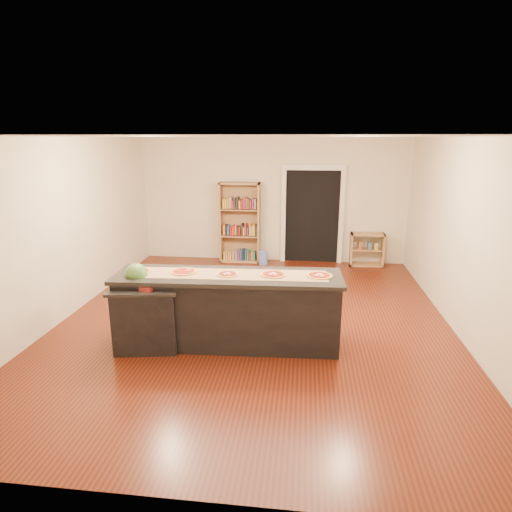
# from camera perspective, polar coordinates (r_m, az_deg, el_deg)

# --- Properties ---
(room) EXTENTS (6.00, 7.00, 2.80)m
(room) POSITION_cam_1_polar(r_m,az_deg,el_deg) (6.37, -0.21, 2.99)
(room) COLOR beige
(room) RESTS_ON ground
(doorway) EXTENTS (1.40, 0.09, 2.21)m
(doorway) POSITION_cam_1_polar(r_m,az_deg,el_deg) (9.76, 7.52, 6.09)
(doorway) COLOR black
(doorway) RESTS_ON room
(kitchen_island) EXTENTS (3.06, 0.83, 1.01)m
(kitchen_island) POSITION_cam_1_polar(r_m,az_deg,el_deg) (5.92, -3.70, -7.10)
(kitchen_island) COLOR black
(kitchen_island) RESTS_ON ground
(side_counter) EXTENTS (0.90, 0.66, 0.89)m
(side_counter) POSITION_cam_1_polar(r_m,az_deg,el_deg) (6.01, -14.29, -7.82)
(side_counter) COLOR black
(side_counter) RESTS_ON ground
(bookshelf) EXTENTS (0.91, 0.32, 1.82)m
(bookshelf) POSITION_cam_1_polar(r_m,az_deg,el_deg) (9.75, -2.16, 4.45)
(bookshelf) COLOR tan
(bookshelf) RESTS_ON ground
(low_shelf) EXTENTS (0.74, 0.32, 0.74)m
(low_shelf) POSITION_cam_1_polar(r_m,az_deg,el_deg) (9.87, 14.55, 0.86)
(low_shelf) COLOR tan
(low_shelf) RESTS_ON ground
(waste_bin) EXTENTS (0.21, 0.21, 0.30)m
(waste_bin) POSITION_cam_1_polar(r_m,az_deg,el_deg) (9.69, 0.98, -0.23)
(waste_bin) COLOR #6584E2
(waste_bin) RESTS_ON ground
(kraft_paper) EXTENTS (2.67, 0.60, 0.00)m
(kraft_paper) POSITION_cam_1_polar(r_m,az_deg,el_deg) (5.76, -3.77, -2.42)
(kraft_paper) COLOR #A68256
(kraft_paper) RESTS_ON kitchen_island
(watermelon) EXTENTS (0.29, 0.29, 0.29)m
(watermelon) POSITION_cam_1_polar(r_m,az_deg,el_deg) (5.89, -15.67, -2.33)
(watermelon) COLOR #144214
(watermelon) RESTS_ON side_counter
(cutting_board) EXTENTS (0.34, 0.26, 0.02)m
(cutting_board) POSITION_cam_1_polar(r_m,az_deg,el_deg) (5.74, -12.38, -3.96)
(cutting_board) COLOR tan
(cutting_board) RESTS_ON side_counter
(package_red) EXTENTS (0.18, 0.15, 0.06)m
(package_red) POSITION_cam_1_polar(r_m,az_deg,el_deg) (5.65, -14.42, -4.26)
(package_red) COLOR maroon
(package_red) RESTS_ON side_counter
(package_teal) EXTENTS (0.14, 0.14, 0.05)m
(package_teal) POSITION_cam_1_polar(r_m,az_deg,el_deg) (5.88, -11.13, -3.28)
(package_teal) COLOR #195966
(package_teal) RESTS_ON side_counter
(pizza_a) EXTENTS (0.31, 0.31, 0.02)m
(pizza_a) POSITION_cam_1_polar(r_m,az_deg,el_deg) (6.03, -15.35, -2.01)
(pizza_a) COLOR #DBA554
(pizza_a) RESTS_ON kitchen_island
(pizza_b) EXTENTS (0.35, 0.35, 0.02)m
(pizza_b) POSITION_cam_1_polar(r_m,az_deg,el_deg) (5.90, -9.61, -2.05)
(pizza_b) COLOR #DBA554
(pizza_b) RESTS_ON kitchen_island
(pizza_c) EXTENTS (0.29, 0.29, 0.02)m
(pizza_c) POSITION_cam_1_polar(r_m,az_deg,el_deg) (5.72, -3.82, -2.44)
(pizza_c) COLOR #DBA554
(pizza_c) RESTS_ON kitchen_island
(pizza_d) EXTENTS (0.34, 0.34, 0.02)m
(pizza_d) POSITION_cam_1_polar(r_m,az_deg,el_deg) (5.70, 2.32, -2.47)
(pizza_d) COLOR #DBA554
(pizza_d) RESTS_ON kitchen_island
(pizza_e) EXTENTS (0.33, 0.33, 0.02)m
(pizza_e) POSITION_cam_1_polar(r_m,az_deg,el_deg) (5.72, 8.45, -2.58)
(pizza_e) COLOR #DBA554
(pizza_e) RESTS_ON kitchen_island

